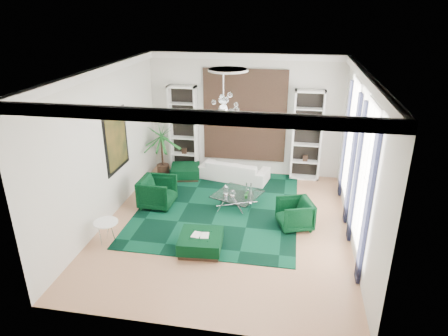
% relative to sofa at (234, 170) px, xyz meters
% --- Properties ---
extents(floor, '(6.00, 7.00, 0.02)m').
position_rel_sofa_xyz_m(floor, '(0.21, -2.81, -0.32)').
color(floor, tan).
rests_on(floor, ground).
extents(ceiling, '(6.00, 7.00, 0.02)m').
position_rel_sofa_xyz_m(ceiling, '(0.21, -2.81, 3.50)').
color(ceiling, white).
rests_on(ceiling, ground).
extents(wall_back, '(6.00, 0.02, 3.80)m').
position_rel_sofa_xyz_m(wall_back, '(0.21, 0.70, 1.59)').
color(wall_back, silver).
rests_on(wall_back, ground).
extents(wall_front, '(6.00, 0.02, 3.80)m').
position_rel_sofa_xyz_m(wall_front, '(0.21, -6.32, 1.59)').
color(wall_front, silver).
rests_on(wall_front, ground).
extents(wall_left, '(0.02, 7.00, 3.80)m').
position_rel_sofa_xyz_m(wall_left, '(-2.80, -2.81, 1.59)').
color(wall_left, silver).
rests_on(wall_left, ground).
extents(wall_right, '(0.02, 7.00, 3.80)m').
position_rel_sofa_xyz_m(wall_right, '(3.22, -2.81, 1.59)').
color(wall_right, silver).
rests_on(wall_right, ground).
extents(crown_molding, '(6.00, 7.00, 0.18)m').
position_rel_sofa_xyz_m(crown_molding, '(0.21, -2.81, 3.39)').
color(crown_molding, white).
rests_on(crown_molding, ceiling).
extents(ceiling_medallion, '(0.90, 0.90, 0.05)m').
position_rel_sofa_xyz_m(ceiling_medallion, '(0.21, -2.51, 3.46)').
color(ceiling_medallion, white).
rests_on(ceiling_medallion, ceiling).
extents(tapestry, '(2.50, 0.06, 2.80)m').
position_rel_sofa_xyz_m(tapestry, '(0.21, 0.65, 1.59)').
color(tapestry, black).
rests_on(tapestry, wall_back).
extents(shelving_left, '(0.90, 0.38, 2.80)m').
position_rel_sofa_xyz_m(shelving_left, '(-1.74, 0.50, 1.09)').
color(shelving_left, white).
rests_on(shelving_left, floor).
extents(shelving_right, '(0.90, 0.38, 2.80)m').
position_rel_sofa_xyz_m(shelving_right, '(2.16, 0.50, 1.09)').
color(shelving_right, white).
rests_on(shelving_right, floor).
extents(painting, '(0.04, 1.30, 1.60)m').
position_rel_sofa_xyz_m(painting, '(-2.76, -2.21, 1.54)').
color(painting, black).
rests_on(painting, wall_left).
extents(window_near, '(0.03, 1.10, 2.90)m').
position_rel_sofa_xyz_m(window_near, '(3.20, -3.71, 1.59)').
color(window_near, white).
rests_on(window_near, wall_right).
extents(curtain_near_a, '(0.07, 0.30, 3.25)m').
position_rel_sofa_xyz_m(curtain_near_a, '(3.17, -4.49, 1.34)').
color(curtain_near_a, black).
rests_on(curtain_near_a, floor).
extents(curtain_near_b, '(0.07, 0.30, 3.25)m').
position_rel_sofa_xyz_m(curtain_near_b, '(3.17, -2.93, 1.34)').
color(curtain_near_b, black).
rests_on(curtain_near_b, floor).
extents(window_far, '(0.03, 1.10, 2.90)m').
position_rel_sofa_xyz_m(window_far, '(3.20, -1.31, 1.59)').
color(window_far, white).
rests_on(window_far, wall_right).
extents(curtain_far_a, '(0.07, 0.30, 3.25)m').
position_rel_sofa_xyz_m(curtain_far_a, '(3.17, -2.09, 1.34)').
color(curtain_far_a, black).
rests_on(curtain_far_a, floor).
extents(curtain_far_b, '(0.07, 0.30, 3.25)m').
position_rel_sofa_xyz_m(curtain_far_b, '(3.17, -0.53, 1.34)').
color(curtain_far_b, black).
rests_on(curtain_far_b, floor).
extents(rug, '(4.20, 5.00, 0.02)m').
position_rel_sofa_xyz_m(rug, '(-0.14, -1.87, -0.30)').
color(rug, black).
rests_on(rug, floor).
extents(sofa, '(2.23, 1.22, 0.62)m').
position_rel_sofa_xyz_m(sofa, '(0.00, 0.00, 0.00)').
color(sofa, white).
rests_on(sofa, floor).
extents(armchair_left, '(0.92, 0.89, 0.82)m').
position_rel_sofa_xyz_m(armchair_left, '(-1.79, -2.12, 0.10)').
color(armchair_left, black).
rests_on(armchair_left, floor).
extents(armchair_right, '(1.01, 1.00, 0.73)m').
position_rel_sofa_xyz_m(armchair_right, '(1.90, -2.63, 0.06)').
color(armchair_right, black).
rests_on(armchair_right, floor).
extents(coffee_table, '(1.44, 1.44, 0.38)m').
position_rel_sofa_xyz_m(coffee_table, '(0.35, -1.79, -0.12)').
color(coffee_table, white).
rests_on(coffee_table, floor).
extents(ottoman_side, '(1.05, 1.05, 0.39)m').
position_rel_sofa_xyz_m(ottoman_side, '(-1.54, -0.14, -0.11)').
color(ottoman_side, black).
rests_on(ottoman_side, floor).
extents(ottoman_front, '(1.00, 1.00, 0.37)m').
position_rel_sofa_xyz_m(ottoman_front, '(-0.15, -3.99, -0.12)').
color(ottoman_front, black).
rests_on(ottoman_front, floor).
extents(book, '(0.39, 0.26, 0.03)m').
position_rel_sofa_xyz_m(book, '(-0.15, -3.99, 0.08)').
color(book, white).
rests_on(book, ottoman_front).
extents(side_table, '(0.66, 0.66, 0.53)m').
position_rel_sofa_xyz_m(side_table, '(-2.34, -4.08, -0.04)').
color(side_table, white).
rests_on(side_table, floor).
extents(palm, '(1.68, 1.68, 2.14)m').
position_rel_sofa_xyz_m(palm, '(-2.31, -0.05, 0.76)').
color(palm, '#1B6424').
rests_on(palm, floor).
extents(chandelier, '(0.90, 0.90, 0.81)m').
position_rel_sofa_xyz_m(chandelier, '(0.08, -2.40, 2.54)').
color(chandelier, white).
rests_on(chandelier, ceiling).
extents(table_plant, '(0.14, 0.12, 0.23)m').
position_rel_sofa_xyz_m(table_plant, '(0.63, -2.03, 0.19)').
color(table_plant, '#1B6424').
rests_on(table_plant, coffee_table).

